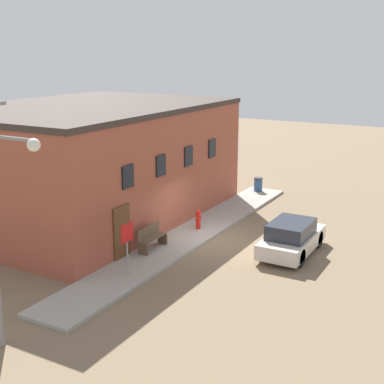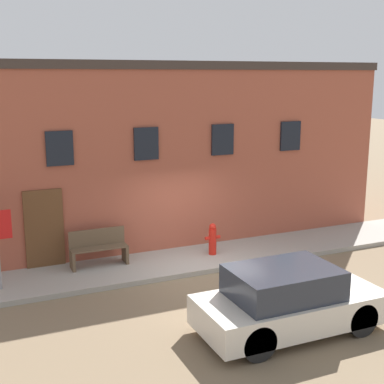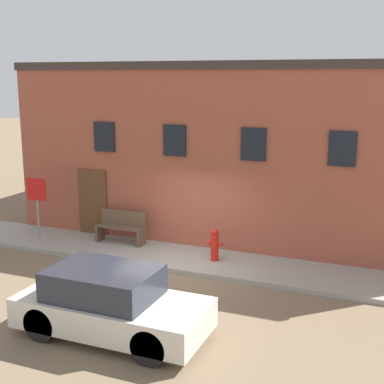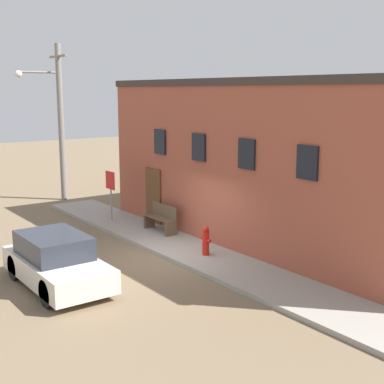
# 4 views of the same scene
# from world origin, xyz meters

# --- Properties ---
(ground_plane) EXTENTS (80.00, 80.00, 0.00)m
(ground_plane) POSITION_xyz_m (0.00, 0.00, 0.00)
(ground_plane) COLOR #7A664C
(sidewalk) EXTENTS (18.13, 2.01, 0.13)m
(sidewalk) POSITION_xyz_m (0.00, 1.01, 0.07)
(sidewalk) COLOR #9E998E
(sidewalk) RESTS_ON ground
(brick_building) EXTENTS (13.53, 9.78, 5.48)m
(brick_building) POSITION_xyz_m (0.33, 6.84, 2.74)
(brick_building) COLOR #9E4C38
(brick_building) RESTS_ON ground
(fire_hydrant) EXTENTS (0.45, 0.22, 0.90)m
(fire_hydrant) POSITION_xyz_m (0.75, 1.05, 0.58)
(fire_hydrant) COLOR red
(fire_hydrant) RESTS_ON sidewalk
(bench) EXTENTS (1.50, 0.44, 0.97)m
(bench) POSITION_xyz_m (-2.41, 1.47, 0.61)
(bench) COLOR brown
(bench) RESTS_ON sidewalk
(parked_car) EXTENTS (3.82, 1.69, 1.38)m
(parked_car) POSITION_xyz_m (0.21, -3.52, 0.66)
(parked_car) COLOR black
(parked_car) RESTS_ON ground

